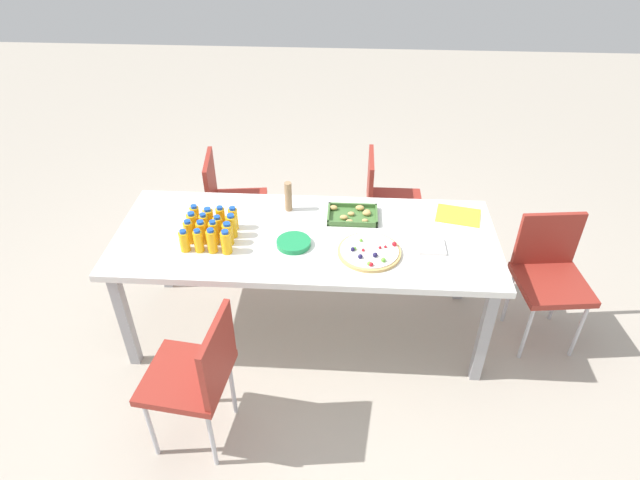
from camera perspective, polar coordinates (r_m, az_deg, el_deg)
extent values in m
plane|color=#B2A899|center=(3.61, -1.34, -9.06)|extent=(12.00, 12.00, 0.00)
cube|color=silver|center=(3.14, -1.52, 0.22)|extent=(2.21, 0.87, 0.04)
cube|color=#99999E|center=(3.35, -19.85, -7.89)|extent=(0.06, 0.06, 0.70)
cube|color=#99999E|center=(3.20, 16.89, -9.57)|extent=(0.06, 0.06, 0.70)
cube|color=#99999E|center=(3.85, -16.37, -0.60)|extent=(0.06, 0.06, 0.70)
cube|color=#99999E|center=(3.72, 14.96, -1.74)|extent=(0.06, 0.06, 0.70)
cube|color=maroon|center=(3.52, 23.26, -4.29)|extent=(0.44, 0.44, 0.04)
cube|color=maroon|center=(3.54, 22.88, -0.01)|extent=(0.38, 0.07, 0.38)
cylinder|color=silver|center=(3.64, 25.57, -8.69)|extent=(0.02, 0.02, 0.41)
cylinder|color=silver|center=(3.51, 20.89, -9.19)|extent=(0.02, 0.02, 0.41)
cylinder|color=silver|center=(3.84, 23.67, -5.38)|extent=(0.02, 0.02, 0.41)
cylinder|color=silver|center=(3.72, 19.22, -5.73)|extent=(0.02, 0.02, 0.41)
cube|color=maroon|center=(2.83, -13.90, -13.82)|extent=(0.45, 0.45, 0.04)
cube|color=maroon|center=(2.62, -10.71, -11.93)|extent=(0.08, 0.38, 0.38)
cylinder|color=silver|center=(2.99, -17.36, -18.49)|extent=(0.02, 0.02, 0.41)
cylinder|color=silver|center=(3.16, -14.89, -13.97)|extent=(0.02, 0.02, 0.41)
cylinder|color=silver|center=(2.88, -11.30, -19.93)|extent=(0.02, 0.02, 0.41)
cylinder|color=silver|center=(3.06, -9.21, -15.11)|extent=(0.02, 0.02, 0.41)
cube|color=maroon|center=(3.98, -8.52, 3.69)|extent=(0.45, 0.45, 0.04)
cube|color=maroon|center=(3.91, -11.48, 5.91)|extent=(0.08, 0.38, 0.38)
cylinder|color=silver|center=(4.24, -5.95, 2.16)|extent=(0.02, 0.02, 0.41)
cylinder|color=silver|center=(3.98, -6.04, -0.42)|extent=(0.02, 0.02, 0.41)
cylinder|color=silver|center=(4.27, -10.25, 1.98)|extent=(0.02, 0.02, 0.41)
cylinder|color=silver|center=(4.01, -10.61, -0.60)|extent=(0.02, 0.02, 0.41)
cube|color=maroon|center=(3.98, 7.84, 3.75)|extent=(0.40, 0.40, 0.04)
cube|color=maroon|center=(3.87, 5.33, 6.24)|extent=(0.03, 0.38, 0.38)
cylinder|color=silver|center=(4.26, 9.61, 2.04)|extent=(0.02, 0.02, 0.41)
cylinder|color=silver|center=(4.00, 9.95, -0.53)|extent=(0.02, 0.02, 0.41)
cylinder|color=silver|center=(4.24, 5.31, 2.22)|extent=(0.02, 0.02, 0.41)
cylinder|color=silver|center=(3.98, 5.37, -0.37)|extent=(0.02, 0.02, 0.41)
cylinder|color=#FAAF14|center=(3.07, -14.09, -0.16)|extent=(0.05, 0.05, 0.12)
cylinder|color=blue|center=(3.03, -14.27, 0.86)|extent=(0.04, 0.04, 0.02)
cylinder|color=#FAB014|center=(3.05, -12.68, -0.16)|extent=(0.05, 0.05, 0.13)
cylinder|color=blue|center=(3.00, -12.85, 0.93)|extent=(0.03, 0.03, 0.02)
cylinder|color=#FAAC14|center=(3.02, -11.33, -0.16)|extent=(0.06, 0.06, 0.13)
cylinder|color=blue|center=(2.98, -11.49, 0.99)|extent=(0.04, 0.04, 0.02)
cylinder|color=#F9AC14|center=(3.00, -9.86, -0.29)|extent=(0.06, 0.06, 0.13)
cylinder|color=blue|center=(2.96, -10.00, 0.83)|extent=(0.04, 0.04, 0.02)
cylinder|color=#F9AC14|center=(3.12, -13.63, 0.77)|extent=(0.05, 0.05, 0.13)
cylinder|color=blue|center=(3.08, -13.82, 1.88)|extent=(0.03, 0.03, 0.02)
cylinder|color=#F9AB14|center=(3.11, -12.35, 0.74)|extent=(0.06, 0.06, 0.13)
cylinder|color=blue|center=(3.07, -12.52, 1.83)|extent=(0.04, 0.04, 0.02)
cylinder|color=#FAAF14|center=(3.08, -11.12, 0.69)|extent=(0.05, 0.05, 0.13)
cylinder|color=blue|center=(3.04, -11.28, 1.84)|extent=(0.04, 0.04, 0.02)
cylinder|color=#F9AC14|center=(3.07, -9.67, 0.59)|extent=(0.06, 0.06, 0.12)
cylinder|color=blue|center=(3.03, -9.80, 1.66)|extent=(0.04, 0.04, 0.02)
cylinder|color=#F9AE14|center=(3.18, -13.27, 1.60)|extent=(0.06, 0.06, 0.13)
cylinder|color=blue|center=(3.14, -13.45, 2.70)|extent=(0.04, 0.04, 0.02)
cylinder|color=#F9AF14|center=(3.17, -12.10, 1.51)|extent=(0.05, 0.05, 0.13)
cylinder|color=blue|center=(3.13, -12.26, 2.58)|extent=(0.03, 0.03, 0.02)
cylinder|color=#FAAC14|center=(3.14, -10.69, 1.34)|extent=(0.06, 0.06, 0.12)
cylinder|color=blue|center=(3.11, -10.82, 2.35)|extent=(0.04, 0.04, 0.02)
cylinder|color=#F8AE14|center=(3.12, -9.29, 1.40)|extent=(0.06, 0.06, 0.13)
cylinder|color=blue|center=(3.08, -9.43, 2.53)|extent=(0.04, 0.04, 0.02)
cylinder|color=#F9AB14|center=(3.24, -12.99, 2.34)|extent=(0.05, 0.05, 0.13)
cylinder|color=blue|center=(3.20, -13.17, 3.44)|extent=(0.03, 0.03, 0.02)
cylinder|color=#F8AC14|center=(3.22, -11.65, 2.15)|extent=(0.06, 0.06, 0.12)
cylinder|color=blue|center=(3.18, -11.79, 3.16)|extent=(0.04, 0.04, 0.02)
cylinder|color=#F9AB14|center=(3.20, -10.40, 2.23)|extent=(0.05, 0.05, 0.13)
cylinder|color=blue|center=(3.16, -10.54, 3.34)|extent=(0.03, 0.03, 0.02)
cylinder|color=#F8AB14|center=(3.19, -9.11, 2.20)|extent=(0.05, 0.05, 0.13)
cylinder|color=blue|center=(3.15, -9.24, 3.30)|extent=(0.03, 0.03, 0.02)
cylinder|color=tan|center=(3.00, 5.22, -1.25)|extent=(0.35, 0.35, 0.02)
cylinder|color=white|center=(2.99, 5.23, -1.07)|extent=(0.32, 0.32, 0.01)
sphere|color=#66B238|center=(2.91, 6.69, -2.10)|extent=(0.03, 0.03, 0.03)
sphere|color=#1E1947|center=(2.92, 4.27, -1.74)|extent=(0.03, 0.03, 0.03)
sphere|color=red|center=(3.00, 6.34, -0.79)|extent=(0.02, 0.02, 0.02)
sphere|color=#1E1947|center=(2.97, 3.47, -0.98)|extent=(0.02, 0.02, 0.02)
sphere|color=red|center=(3.01, 6.91, -0.71)|extent=(0.02, 0.02, 0.02)
sphere|color=#66B238|center=(2.98, 3.66, -0.90)|extent=(0.02, 0.02, 0.02)
sphere|color=red|center=(2.97, 4.56, -1.05)|extent=(0.02, 0.02, 0.02)
sphere|color=red|center=(2.87, 5.42, -2.58)|extent=(0.02, 0.02, 0.02)
sphere|color=#66B238|center=(2.88, 5.21, -2.49)|extent=(0.02, 0.02, 0.02)
sphere|color=#1E1947|center=(2.94, 5.83, -1.58)|extent=(0.03, 0.03, 0.03)
sphere|color=#66B238|center=(3.04, 4.34, -0.02)|extent=(0.02, 0.02, 0.02)
sphere|color=red|center=(3.03, 7.84, -0.41)|extent=(0.03, 0.03, 0.03)
cube|color=#477238|center=(3.28, 3.44, 2.47)|extent=(0.30, 0.21, 0.01)
cube|color=#477238|center=(3.19, 3.42, 1.67)|extent=(0.30, 0.01, 0.03)
cube|color=#477238|center=(3.36, 3.46, 3.62)|extent=(0.30, 0.01, 0.03)
cube|color=#477238|center=(3.28, 0.92, 2.76)|extent=(0.01, 0.21, 0.03)
cube|color=#477238|center=(3.28, 5.97, 2.58)|extent=(0.01, 0.21, 0.03)
ellipsoid|color=tan|center=(3.29, 4.95, 2.83)|extent=(0.05, 0.04, 0.03)
ellipsoid|color=tan|center=(3.23, 4.77, 2.05)|extent=(0.04, 0.03, 0.02)
ellipsoid|color=tan|center=(3.33, 1.43, 3.43)|extent=(0.05, 0.04, 0.03)
ellipsoid|color=tan|center=(3.28, 3.30, 2.78)|extent=(0.04, 0.03, 0.02)
ellipsoid|color=tan|center=(3.33, 4.22, 3.41)|extent=(0.05, 0.04, 0.03)
ellipsoid|color=tan|center=(3.24, 2.53, 2.41)|extent=(0.05, 0.03, 0.03)
ellipsoid|color=tan|center=(3.21, 3.12, 1.98)|extent=(0.04, 0.03, 0.02)
ellipsoid|color=tan|center=(3.31, 4.98, 3.02)|extent=(0.04, 0.03, 0.02)
cylinder|color=#1E8C4C|center=(3.05, -2.78, -0.49)|extent=(0.19, 0.19, 0.00)
cylinder|color=#1E8C4C|center=(3.05, -2.78, -0.42)|extent=(0.19, 0.19, 0.00)
cylinder|color=#1E8C4C|center=(3.05, -2.79, -0.34)|extent=(0.19, 0.19, 0.00)
cylinder|color=#1E8C4C|center=(3.04, -2.79, -0.27)|extent=(0.19, 0.19, 0.00)
cylinder|color=#1E8C4C|center=(3.04, -2.79, -0.19)|extent=(0.19, 0.19, 0.00)
cylinder|color=#1E8C4C|center=(3.04, -2.80, -0.11)|extent=(0.19, 0.19, 0.00)
cube|color=white|center=(3.09, 11.65, -0.64)|extent=(0.15, 0.15, 0.02)
cylinder|color=#9E7A56|center=(3.30, -3.36, 4.60)|extent=(0.04, 0.04, 0.19)
cube|color=yellow|center=(3.40, 14.35, 2.53)|extent=(0.30, 0.25, 0.01)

